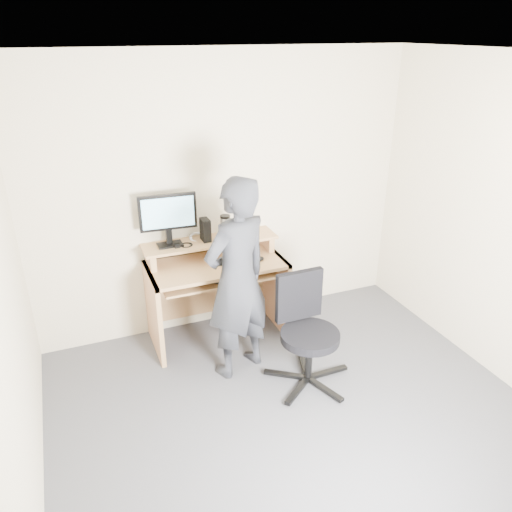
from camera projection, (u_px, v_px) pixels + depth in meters
ground at (309, 436)px, 3.53m from camera, size 3.50×3.50×0.00m
back_wall at (225, 196)px, 4.48m from camera, size 3.50×0.02×2.50m
ceiling at (331, 56)px, 2.48m from camera, size 3.50×3.50×0.02m
desk at (214, 280)px, 4.52m from camera, size 1.20×0.60×0.91m
monitor at (168, 215)px, 4.20m from camera, size 0.49×0.14×0.46m
external_drive at (205, 230)px, 4.38m from camera, size 0.07×0.13×0.20m
travel_mug at (225, 228)px, 4.42m from camera, size 0.10×0.10×0.20m
smartphone at (235, 237)px, 4.47m from camera, size 0.08×0.14×0.01m
charger at (177, 246)px, 4.27m from camera, size 0.05×0.04×0.03m
headphones at (198, 237)px, 4.46m from camera, size 0.17×0.17×0.06m
keyboard at (209, 278)px, 4.30m from camera, size 0.49×0.30×0.03m
mouse at (259, 259)px, 4.40m from camera, size 0.10×0.07×0.04m
office_chair at (306, 327)px, 3.92m from camera, size 0.67×0.71×0.88m
person at (237, 280)px, 3.89m from camera, size 0.71×0.59×1.67m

